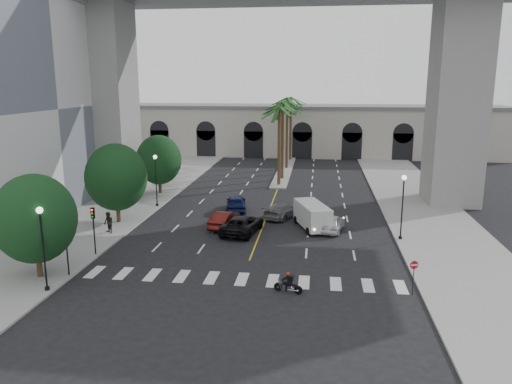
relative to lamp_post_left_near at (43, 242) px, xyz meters
name	(u,v)px	position (x,y,z in m)	size (l,w,h in m)	color
ground	(245,271)	(11.40, 5.00, -3.22)	(140.00, 140.00, 0.00)	black
sidewalk_left	(119,208)	(-3.60, 20.00, -3.15)	(8.00, 100.00, 0.15)	gray
sidewalk_right	(428,218)	(26.40, 20.00, -3.15)	(8.00, 100.00, 0.15)	gray
median	(284,171)	(11.40, 43.00, -3.12)	(2.00, 24.00, 0.20)	gray
pier_building	(292,130)	(11.40, 60.00, 1.04)	(71.00, 10.50, 8.50)	beige
bridge	(309,20)	(14.82, 27.00, 15.29)	(75.00, 13.00, 26.00)	gray
palm_a	(280,111)	(11.40, 33.00, 5.88)	(3.20, 3.20, 10.30)	#47331E
palm_b	(283,107)	(11.50, 37.00, 6.15)	(3.20, 3.20, 10.60)	#47331E
palm_c	(283,109)	(11.20, 41.00, 5.69)	(3.20, 3.20, 10.10)	#47331E
palm_d	(287,102)	(11.55, 45.00, 6.43)	(3.20, 3.20, 10.90)	#47331E
palm_e	(287,104)	(11.30, 49.00, 5.97)	(3.20, 3.20, 10.40)	#47331E
palm_f	(291,101)	(11.60, 53.00, 6.24)	(3.20, 3.20, 10.70)	#47331E
street_tree_near	(35,219)	(-1.60, 2.00, 0.80)	(5.20, 5.20, 6.89)	#382616
street_tree_mid	(116,177)	(-1.60, 15.00, 0.99)	(5.44, 5.44, 7.21)	#382616
street_tree_far	(159,160)	(-1.60, 27.00, 0.68)	(5.04, 5.04, 6.68)	#382616
lamp_post_left_near	(43,242)	(0.00, 0.00, 0.00)	(0.40, 0.40, 5.35)	black
lamp_post_left_far	(156,176)	(0.00, 21.00, 0.00)	(0.40, 0.40, 5.35)	black
lamp_post_right	(403,202)	(22.80, 13.00, 0.00)	(0.40, 0.40, 5.35)	black
traffic_signal_near	(66,240)	(0.10, 2.50, -0.71)	(0.25, 0.18, 3.65)	black
traffic_signal_far	(93,223)	(0.10, 6.50, -0.71)	(0.25, 0.18, 3.65)	black
motorcycle_rider	(289,284)	(14.54, 1.78, -2.63)	(1.77, 0.64, 1.30)	black
car_a	(332,223)	(17.41, 14.95, -2.50)	(1.70, 4.23, 1.44)	silver
car_b	(224,219)	(8.08, 14.83, -2.49)	(1.55, 4.45, 1.47)	#4C120F
car_c	(242,224)	(9.90, 13.47, -2.47)	(2.50, 5.43, 1.51)	black
car_d	(283,210)	(12.90, 18.76, -2.51)	(2.00, 4.91, 1.42)	slate
car_e	(236,203)	(8.18, 20.60, -2.42)	(1.90, 4.73, 1.61)	#0E1442
cargo_van	(312,215)	(15.72, 15.44, -2.00)	(3.49, 5.48, 2.19)	silver
pedestrian_a	(53,238)	(-3.47, 7.07, -2.19)	(0.64, 0.42, 1.76)	black
pedestrian_b	(109,223)	(-1.04, 11.56, -2.18)	(0.87, 0.68, 1.78)	black
do_not_enter_sign	(414,270)	(21.90, 2.41, -1.66)	(0.51, 0.17, 2.16)	black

